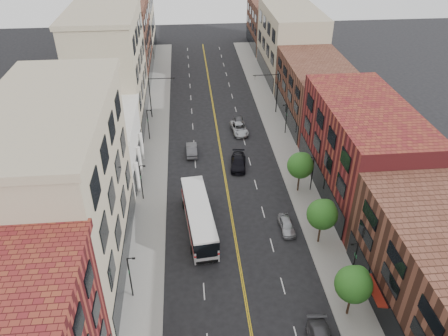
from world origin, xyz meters
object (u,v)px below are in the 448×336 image
object	(u,v)px
car_lane_a	(238,162)
car_parked_far	(287,225)
city_bus	(199,215)
car_lane_b	(239,128)
car_lane_c	(239,122)
car_lane_behind	(192,150)

from	to	relation	value
car_lane_a	car_parked_far	bearing A→B (deg)	-66.90
city_bus	car_lane_b	size ratio (longest dim) A/B	2.39
car_lane_c	car_lane_behind	bearing A→B (deg)	-131.99
car_parked_far	car_lane_b	distance (m)	24.85
car_parked_far	car_lane_a	distance (m)	14.79
city_bus	car_lane_behind	bearing A→B (deg)	85.63
city_bus	car_lane_behind	size ratio (longest dim) A/B	2.79
city_bus	car_lane_behind	xyz separation A→B (m)	(-0.36, 17.20, -1.12)
car_parked_far	car_lane_behind	xyz separation A→B (m)	(-10.59, 18.49, 0.07)
car_parked_far	car_lane_c	size ratio (longest dim) A/B	0.94
car_lane_b	car_lane_c	world-z (taller)	car_lane_b
city_bus	car_lane_c	world-z (taller)	city_bus
car_lane_a	car_lane_c	distance (m)	12.72
car_lane_behind	car_lane_c	world-z (taller)	car_lane_behind
car_parked_far	car_lane_a	bearing A→B (deg)	105.21
car_lane_c	car_parked_far	bearing A→B (deg)	-82.46
car_lane_a	car_lane_c	world-z (taller)	car_lane_a
car_lane_a	car_lane_c	bearing A→B (deg)	90.02
car_lane_behind	car_lane_a	world-z (taller)	car_lane_a
car_lane_behind	car_lane_a	bearing A→B (deg)	146.61
car_lane_c	car_lane_b	bearing A→B (deg)	-93.17
car_parked_far	car_lane_behind	world-z (taller)	car_lane_behind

